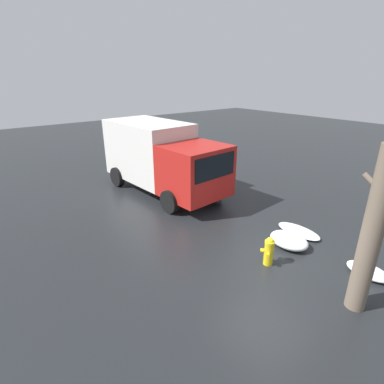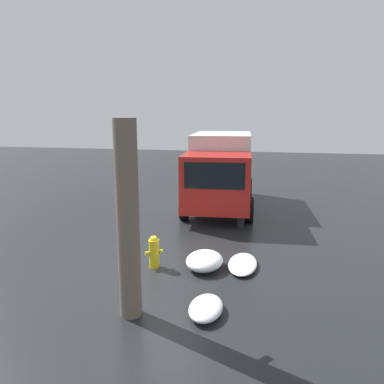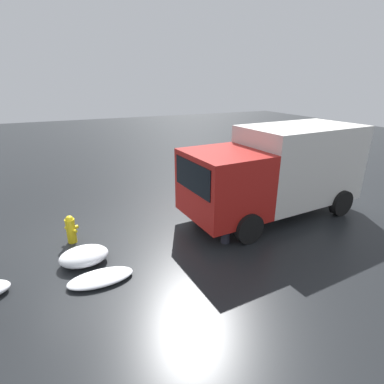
# 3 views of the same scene
# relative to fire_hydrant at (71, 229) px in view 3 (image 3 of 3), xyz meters

# --- Properties ---
(ground_plane) EXTENTS (60.00, 60.00, 0.00)m
(ground_plane) POSITION_rel_fire_hydrant_xyz_m (-0.00, -0.00, -0.43)
(ground_plane) COLOR black
(fire_hydrant) EXTENTS (0.39, 0.43, 0.84)m
(fire_hydrant) POSITION_rel_fire_hydrant_xyz_m (0.00, 0.00, 0.00)
(fire_hydrant) COLOR yellow
(fire_hydrant) RESTS_ON ground_plane
(delivery_truck) EXTENTS (6.37, 2.97, 3.01)m
(delivery_truck) POSITION_rel_fire_hydrant_xyz_m (6.64, -0.81, 1.19)
(delivery_truck) COLOR red
(delivery_truck) RESTS_ON ground_plane
(pedestrian) EXTENTS (0.39, 0.39, 1.77)m
(pedestrian) POSITION_rel_fire_hydrant_xyz_m (4.04, -1.85, 0.54)
(pedestrian) COLOR #23232D
(pedestrian) RESTS_ON ground_plane
(snow_pile_curbside) EXTENTS (1.51, 0.72, 0.17)m
(snow_pile_curbside) POSITION_rel_fire_hydrant_xyz_m (0.47, -2.21, -0.35)
(snow_pile_curbside) COLOR white
(snow_pile_curbside) RESTS_ON ground_plane
(snow_pile_by_tree) EXTENTS (1.22, 0.92, 0.40)m
(snow_pile_by_tree) POSITION_rel_fire_hydrant_xyz_m (0.20, -1.26, -0.23)
(snow_pile_by_tree) COLOR white
(snow_pile_by_tree) RESTS_ON ground_plane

